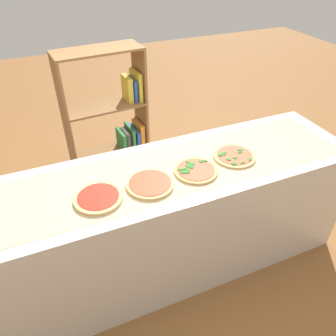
% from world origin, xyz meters
% --- Properties ---
extents(ground_plane, '(12.00, 12.00, 0.00)m').
position_xyz_m(ground_plane, '(0.00, 0.00, 0.00)').
color(ground_plane, brown).
extents(counter, '(2.66, 0.73, 0.92)m').
position_xyz_m(counter, '(0.00, 0.00, 0.46)').
color(counter, beige).
rests_on(counter, ground_plane).
extents(parchment_paper, '(2.43, 0.57, 0.00)m').
position_xyz_m(parchment_paper, '(0.00, 0.00, 0.92)').
color(parchment_paper, tan).
rests_on(parchment_paper, counter).
extents(pizza_plain_0, '(0.29, 0.29, 0.02)m').
position_xyz_m(pizza_plain_0, '(-0.48, -0.10, 0.93)').
color(pizza_plain_0, '#DBB26B').
rests_on(pizza_plain_0, parchment_paper).
extents(pizza_plain_1, '(0.29, 0.29, 0.02)m').
position_xyz_m(pizza_plain_1, '(-0.16, -0.10, 0.93)').
color(pizza_plain_1, '#DBB26B').
rests_on(pizza_plain_1, parchment_paper).
extents(pizza_spinach_2, '(0.28, 0.28, 0.02)m').
position_xyz_m(pizza_spinach_2, '(0.16, -0.08, 0.93)').
color(pizza_spinach_2, tan).
rests_on(pizza_spinach_2, parchment_paper).
extents(pizza_spinach_3, '(0.29, 0.29, 0.02)m').
position_xyz_m(pizza_spinach_3, '(0.48, -0.04, 0.93)').
color(pizza_spinach_3, '#DBB26B').
rests_on(pizza_spinach_3, parchment_paper).
extents(bookshelf, '(0.72, 0.35, 1.43)m').
position_xyz_m(bookshelf, '(-0.08, 1.03, 0.68)').
color(bookshelf, brown).
rests_on(bookshelf, ground_plane).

